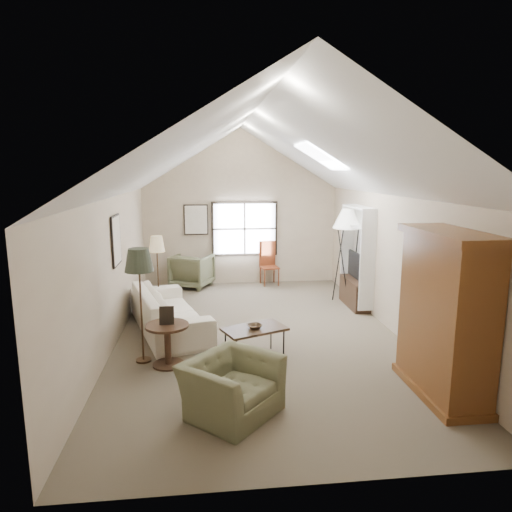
{
  "coord_description": "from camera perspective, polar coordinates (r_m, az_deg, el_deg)",
  "views": [
    {
      "loc": [
        -0.92,
        -7.79,
        2.96
      ],
      "look_at": [
        0.0,
        0.4,
        1.4
      ],
      "focal_mm": 32.0,
      "sensor_mm": 36.0,
      "label": 1
    }
  ],
  "objects": [
    {
      "name": "room_shell",
      "position": [
        7.85,
        0.33,
        12.53
      ],
      "size": [
        5.01,
        8.01,
        4.0
      ],
      "color": "#6A604C",
      "rests_on": "ground"
    },
    {
      "name": "window",
      "position": [
        11.89,
        -1.44,
        3.43
      ],
      "size": [
        1.72,
        0.08,
        1.42
      ],
      "primitive_type": "cube",
      "color": "black",
      "rests_on": "room_shell"
    },
    {
      "name": "skylight",
      "position": [
        8.97,
        8.11,
        12.28
      ],
      "size": [
        0.8,
        1.2,
        0.52
      ],
      "primitive_type": null,
      "color": "white",
      "rests_on": "room_shell"
    },
    {
      "name": "wall_art",
      "position": [
        9.85,
        -11.97,
        3.31
      ],
      "size": [
        1.97,
        3.71,
        0.88
      ],
      "color": "black",
      "rests_on": "room_shell"
    },
    {
      "name": "armoire",
      "position": [
        6.49,
        22.63,
        -6.8
      ],
      "size": [
        0.6,
        1.5,
        2.2
      ],
      "primitive_type": "cube",
      "color": "brown",
      "rests_on": "ground"
    },
    {
      "name": "tv_alcove",
      "position": [
        10.1,
        12.53,
        0.14
      ],
      "size": [
        0.32,
        1.3,
        2.1
      ],
      "primitive_type": "cube",
      "color": "white",
      "rests_on": "ground"
    },
    {
      "name": "media_console",
      "position": [
        10.28,
        12.23,
        -4.52
      ],
      "size": [
        0.34,
        1.18,
        0.6
      ],
      "primitive_type": "cube",
      "color": "#382316",
      "rests_on": "ground"
    },
    {
      "name": "tv_panel",
      "position": [
        10.14,
        12.37,
        -1.14
      ],
      "size": [
        0.05,
        0.9,
        0.55
      ],
      "primitive_type": "cube",
      "color": "black",
      "rests_on": "media_console"
    },
    {
      "name": "sofa",
      "position": [
        8.72,
        -10.84,
        -6.67
      ],
      "size": [
        1.74,
        2.82,
        0.77
      ],
      "primitive_type": "imported",
      "rotation": [
        0.0,
        0.0,
        1.86
      ],
      "color": "silver",
      "rests_on": "ground"
    },
    {
      "name": "armchair_near",
      "position": [
        5.81,
        -3.09,
        -16.02
      ],
      "size": [
        1.42,
        1.43,
        0.7
      ],
      "primitive_type": "imported",
      "rotation": [
        0.0,
        0.0,
        0.83
      ],
      "color": "#5E5F42",
      "rests_on": "ground"
    },
    {
      "name": "armchair_far",
      "position": [
        11.77,
        -7.99,
        -1.81
      ],
      "size": [
        1.22,
        1.23,
        0.85
      ],
      "primitive_type": "imported",
      "rotation": [
        0.0,
        0.0,
        2.71
      ],
      "color": "#595A3F",
      "rests_on": "ground"
    },
    {
      "name": "coffee_table",
      "position": [
        7.39,
        -0.17,
        -10.81
      ],
      "size": [
        1.11,
        0.87,
        0.5
      ],
      "primitive_type": "cube",
      "rotation": [
        0.0,
        0.0,
        0.38
      ],
      "color": "#3B2918",
      "rests_on": "ground"
    },
    {
      "name": "bowl",
      "position": [
        7.29,
        -0.17,
        -8.78
      ],
      "size": [
        0.31,
        0.31,
        0.06
      ],
      "primitive_type": "imported",
      "rotation": [
        0.0,
        0.0,
        0.38
      ],
      "color": "#3B2918",
      "rests_on": "coffee_table"
    },
    {
      "name": "side_table",
      "position": [
        7.22,
        -10.97,
        -10.86
      ],
      "size": [
        0.82,
        0.82,
        0.66
      ],
      "primitive_type": "cylinder",
      "rotation": [
        0.0,
        0.0,
        0.29
      ],
      "color": "#3B2318",
      "rests_on": "ground"
    },
    {
      "name": "side_chair",
      "position": [
        11.85,
        1.7,
        -0.94
      ],
      "size": [
        0.51,
        0.51,
        1.13
      ],
      "primitive_type": "cube",
      "rotation": [
        0.0,
        0.0,
        0.17
      ],
      "color": "maroon",
      "rests_on": "ground"
    },
    {
      "name": "tripod_lamp",
      "position": [
        10.4,
        11.16,
        0.1
      ],
      "size": [
        0.67,
        0.67,
        2.16
      ],
      "primitive_type": null,
      "rotation": [
        0.0,
        0.0,
        -0.07
      ],
      "color": "white",
      "rests_on": "ground"
    },
    {
      "name": "dark_lamp",
      "position": [
        7.26,
        -14.18,
        -5.96
      ],
      "size": [
        0.55,
        0.55,
        1.84
      ],
      "primitive_type": null,
      "rotation": [
        0.0,
        0.0,
        0.29
      ],
      "color": "black",
      "rests_on": "ground"
    },
    {
      "name": "tan_lamp",
      "position": [
        9.78,
        -12.16,
        -2.13
      ],
      "size": [
        0.41,
        0.41,
        1.65
      ],
      "primitive_type": null,
      "rotation": [
        0.0,
        0.0,
        0.29
      ],
      "color": "tan",
      "rests_on": "ground"
    }
  ]
}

